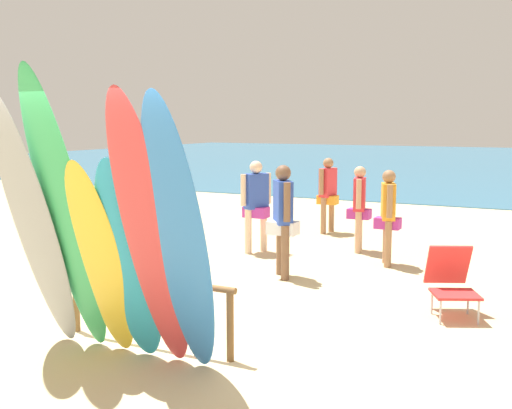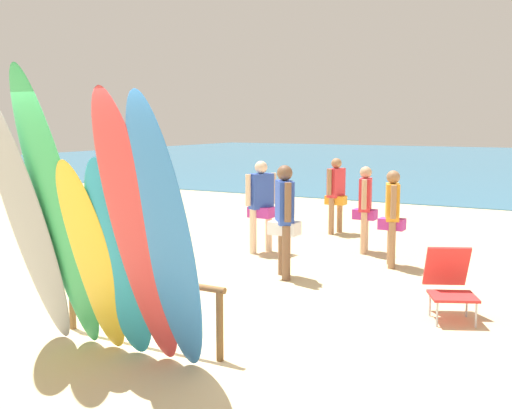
% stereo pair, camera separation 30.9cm
% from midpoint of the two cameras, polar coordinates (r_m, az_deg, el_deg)
% --- Properties ---
extents(ground, '(60.00, 60.00, 0.00)m').
position_cam_midpoint_polar(ground, '(19.31, 17.22, 0.67)').
color(ground, '#D3BC8C').
extents(ocean_water, '(60.00, 40.00, 0.02)m').
position_cam_midpoint_polar(ocean_water, '(36.94, 22.84, 3.62)').
color(ocean_water, teal).
rests_on(ocean_water, ground).
extents(surfboard_rack, '(2.01, 0.07, 0.72)m').
position_cam_midpoint_polar(surfboard_rack, '(6.35, -9.29, -8.09)').
color(surfboard_rack, brown).
rests_on(surfboard_rack, ground).
extents(surfboard_grey_0, '(0.56, 0.89, 2.55)m').
position_cam_midpoint_polar(surfboard_grey_0, '(6.29, -19.08, -1.60)').
color(surfboard_grey_0, '#999EA3').
rests_on(surfboard_grey_0, ground).
extents(surfboard_green_1, '(0.51, 0.90, 2.76)m').
position_cam_midpoint_polar(surfboard_green_1, '(6.03, -16.50, -0.88)').
color(surfboard_green_1, '#38B266').
rests_on(surfboard_green_1, ground).
extents(surfboard_yellow_2, '(0.57, 0.69, 1.93)m').
position_cam_midpoint_polar(surfboard_yellow_2, '(5.97, -13.53, -4.94)').
color(surfboard_yellow_2, yellow).
rests_on(surfboard_yellow_2, ground).
extents(surfboard_teal_3, '(0.60, 0.67, 1.96)m').
position_cam_midpoint_polar(surfboard_teal_3, '(5.76, -11.04, -5.16)').
color(surfboard_teal_3, '#289EC6').
rests_on(surfboard_teal_3, ground).
extents(surfboard_red_4, '(0.56, 1.00, 2.54)m').
position_cam_midpoint_polar(surfboard_red_4, '(5.38, -9.27, -2.85)').
color(surfboard_red_4, '#D13D42').
rests_on(surfboard_red_4, ground).
extents(surfboard_blue_5, '(0.56, 0.95, 2.51)m').
position_cam_midpoint_polar(surfboard_blue_5, '(5.22, -6.58, -3.31)').
color(surfboard_blue_5, '#337AD1').
rests_on(surfboard_blue_5, ground).
extents(beachgoer_by_water, '(0.42, 0.52, 1.63)m').
position_cam_midpoint_polar(beachgoer_by_water, '(8.83, 3.65, -0.82)').
color(beachgoer_by_water, brown).
rests_on(beachgoer_by_water, ground).
extents(beachgoer_near_rack, '(0.41, 0.53, 1.58)m').
position_cam_midpoint_polar(beachgoer_near_rack, '(10.51, 1.31, 0.41)').
color(beachgoer_near_rack, beige).
rests_on(beachgoer_near_rack, ground).
extents(beachgoer_photographing, '(0.39, 0.55, 1.49)m').
position_cam_midpoint_polar(beachgoer_photographing, '(10.74, 10.88, 0.12)').
color(beachgoer_photographing, tan).
rests_on(beachgoer_photographing, ground).
extents(beachgoer_strolling, '(0.40, 0.57, 1.52)m').
position_cam_midpoint_polar(beachgoer_strolling, '(12.47, 8.12, 1.32)').
color(beachgoer_strolling, '#9E704C').
rests_on(beachgoer_strolling, ground).
extents(beachgoer_midbeach, '(0.39, 0.54, 1.50)m').
position_cam_midpoint_polar(beachgoer_midbeach, '(9.77, 13.38, -0.63)').
color(beachgoer_midbeach, '#9E704C').
rests_on(beachgoer_midbeach, ground).
extents(beach_chair_red, '(0.75, 0.85, 0.81)m').
position_cam_midpoint_polar(beach_chair_red, '(7.52, 18.60, -6.70)').
color(beach_chair_red, '#B7B7BC').
rests_on(beach_chair_red, ground).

